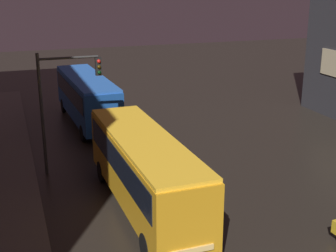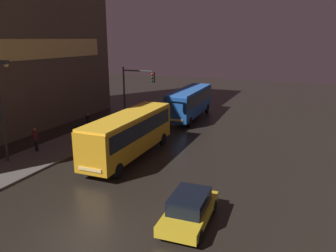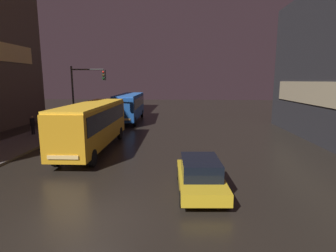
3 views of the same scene
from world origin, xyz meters
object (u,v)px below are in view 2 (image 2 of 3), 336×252
object	(u,v)px
street_lamp_sidewalk	(2,95)
bus_far	(190,100)
car_taxi	(189,208)
pedestrian_mid	(35,137)
bus_near	(130,131)
traffic_light_main	(134,90)
pedestrian_far	(88,120)

from	to	relation	value
street_lamp_sidewalk	bus_far	bearing A→B (deg)	68.33
street_lamp_sidewalk	car_taxi	bearing A→B (deg)	-9.13
pedestrian_mid	car_taxi	bearing A→B (deg)	-93.45
bus_near	traffic_light_main	xyz separation A→B (m)	(-2.54, 5.44, 2.11)
pedestrian_far	street_lamp_sidewalk	size ratio (longest dim) A/B	0.23
car_taxi	street_lamp_sidewalk	bearing A→B (deg)	-12.04
car_taxi	traffic_light_main	xyz separation A→B (m)	(-9.59, 12.17, 3.38)
bus_far	car_taxi	bearing A→B (deg)	107.05
traffic_light_main	bus_near	bearing A→B (deg)	-64.95
pedestrian_far	street_lamp_sidewalk	distance (m)	9.57
bus_far	pedestrian_far	world-z (taller)	bus_far
bus_far	car_taxi	xyz separation A→B (m)	(7.13, -20.14, -1.25)
bus_near	street_lamp_sidewalk	bearing A→B (deg)	30.69
pedestrian_far	car_taxi	bearing A→B (deg)	-109.93
bus_near	traffic_light_main	bearing A→B (deg)	-66.00
bus_near	bus_far	bearing A→B (deg)	-90.68
bus_near	traffic_light_main	size ratio (longest dim) A/B	1.65
pedestrian_mid	traffic_light_main	size ratio (longest dim) A/B	0.30
car_taxi	traffic_light_main	size ratio (longest dim) A/B	0.72
street_lamp_sidewalk	pedestrian_far	bearing A→B (deg)	88.57
pedestrian_far	street_lamp_sidewalk	world-z (taller)	street_lamp_sidewalk
bus_far	pedestrian_mid	xyz separation A→B (m)	(-7.05, -15.41, -0.76)
car_taxi	pedestrian_mid	bearing A→B (deg)	-21.36
bus_far	pedestrian_mid	bearing A→B (deg)	62.96
bus_far	bus_near	bearing A→B (deg)	87.92
bus_near	pedestrian_mid	xyz separation A→B (m)	(-7.14, -1.99, -0.78)
bus_near	car_taxi	world-z (taller)	bus_near
bus_near	pedestrian_far	xyz separation A→B (m)	(-6.96, 4.36, -0.89)
bus_near	traffic_light_main	distance (m)	6.37
bus_far	car_taxi	distance (m)	21.40
bus_far	pedestrian_far	size ratio (longest dim) A/B	6.06
car_taxi	pedestrian_far	bearing A→B (deg)	-41.28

